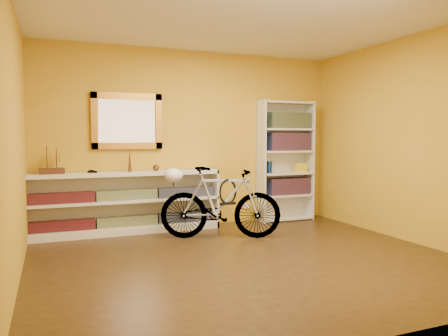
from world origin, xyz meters
name	(u,v)px	position (x,y,z in m)	size (l,w,h in m)	color
floor	(248,260)	(0.00, 0.00, -0.01)	(4.50, 4.00, 0.01)	black
ceiling	(249,14)	(0.00, 0.00, 2.60)	(4.50, 4.00, 0.01)	silver
back_wall	(191,139)	(0.00, 2.00, 1.30)	(4.50, 0.01, 2.60)	gold
left_wall	(13,140)	(-2.25, 0.00, 1.30)	(0.01, 4.00, 2.60)	gold
right_wall	(411,139)	(2.25, 0.00, 1.30)	(0.01, 4.00, 2.60)	gold
gilt_mirror	(127,121)	(-0.95, 1.97, 1.55)	(0.98, 0.06, 0.78)	brown
wall_socket	(247,205)	(0.90, 1.99, 0.25)	(0.09, 0.01, 0.09)	silver
console_unit	(127,203)	(-1.00, 1.81, 0.42)	(2.60, 0.35, 0.85)	silver
cd_row_lower	(127,221)	(-1.00, 1.79, 0.17)	(2.50, 0.13, 0.14)	black
cd_row_upper	(127,195)	(-1.00, 1.79, 0.54)	(2.50, 0.13, 0.14)	navy
model_ship	(52,160)	(-1.94, 1.81, 1.03)	(0.31, 0.12, 0.37)	#3A1D10
toy_car	(93,173)	(-1.44, 1.81, 0.85)	(0.00, 0.00, 0.00)	black
bronze_ornament	(130,160)	(-0.95, 1.81, 1.01)	(0.05, 0.05, 0.32)	#55391D
decorative_orb	(156,168)	(-0.58, 1.81, 0.90)	(0.09, 0.09, 0.09)	#55391D
bookcase	(286,161)	(1.52, 1.84, 0.95)	(0.90, 0.30, 1.90)	silver
book_row_a	(288,186)	(1.57, 1.84, 0.55)	(0.70, 0.22, 0.26)	maroon
book_row_b	(289,142)	(1.57, 1.84, 1.25)	(0.70, 0.22, 0.28)	maroon
book_row_c	(289,121)	(1.57, 1.84, 1.59)	(0.70, 0.22, 0.25)	#163E4E
travel_mug	(269,167)	(1.21, 1.82, 0.86)	(0.08, 0.08, 0.19)	navy
red_tin	(274,122)	(1.32, 1.87, 1.56)	(0.15, 0.15, 0.19)	maroon
yellow_bag	(300,168)	(1.77, 1.80, 0.84)	(0.19, 0.12, 0.14)	yellow
bicycle	(221,203)	(0.09, 1.04, 0.47)	(1.60, 0.42, 0.94)	silver
helmet	(173,175)	(-0.48, 1.27, 0.83)	(0.25, 0.24, 0.19)	white
u_lock	(228,192)	(0.18, 1.01, 0.61)	(0.25, 0.25, 0.03)	black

